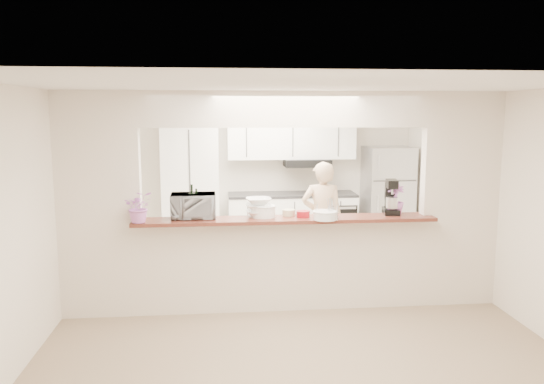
{
  "coord_description": "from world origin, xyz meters",
  "views": [
    {
      "loc": [
        -0.73,
        -5.86,
        2.27
      ],
      "look_at": [
        -0.12,
        0.3,
        1.33
      ],
      "focal_mm": 35.0,
      "sensor_mm": 36.0,
      "label": 1
    }
  ],
  "objects": [
    {
      "name": "plate_stack_a",
      "position": [
        -0.25,
        0.03,
        1.16
      ],
      "size": [
        0.29,
        0.29,
        0.13
      ],
      "color": "white",
      "rests_on": "bar_counter"
    },
    {
      "name": "bar_counter",
      "position": [
        0.0,
        -0.0,
        0.58
      ],
      "size": [
        3.4,
        0.38,
        1.09
      ],
      "color": "silver",
      "rests_on": "floor"
    },
    {
      "name": "wine_bottle_b",
      "position": [
        -1.0,
        0.07,
        1.22
      ],
      "size": [
        0.07,
        0.07,
        0.33
      ],
      "color": "black",
      "rests_on": "bar_counter"
    },
    {
      "name": "person",
      "position": [
        0.68,
        1.3,
        0.79
      ],
      "size": [
        0.62,
        0.44,
        1.59
      ],
      "primitive_type": "imported",
      "rotation": [
        0.0,
        0.0,
        3.03
      ],
      "color": "#D3AE89",
      "rests_on": "floor"
    },
    {
      "name": "red_bowl",
      "position": [
        0.2,
        -0.03,
        1.13
      ],
      "size": [
        0.15,
        0.15,
        0.07
      ],
      "primitive_type": "cylinder",
      "color": "maroon",
      "rests_on": "bar_counter"
    },
    {
      "name": "stand_mixer",
      "position": [
        1.25,
        0.06,
        1.27
      ],
      "size": [
        0.22,
        0.3,
        0.41
      ],
      "color": "black",
      "rests_on": "bar_counter"
    },
    {
      "name": "refrigerator",
      "position": [
        2.05,
        2.65,
        0.85
      ],
      "size": [
        0.75,
        0.7,
        1.7
      ],
      "primitive_type": "cube",
      "color": "#B8B7BD",
      "rests_on": "floor"
    },
    {
      "name": "flower_left",
      "position": [
        -1.6,
        -0.15,
        1.26
      ],
      "size": [
        0.36,
        0.32,
        0.34
      ],
      "primitive_type": "imported",
      "rotation": [
        0.0,
        0.0,
        0.19
      ],
      "color": "#E177D7",
      "rests_on": "bar_counter"
    },
    {
      "name": "flower_right",
      "position": [
        1.3,
        0.05,
        1.26
      ],
      "size": [
        0.24,
        0.24,
        0.35
      ],
      "primitive_type": "imported",
      "rotation": [
        0.0,
        0.0,
        -0.25
      ],
      "color": "#AE68C2",
      "rests_on": "bar_counter"
    },
    {
      "name": "wine_bottle_a",
      "position": [
        -1.05,
        0.07,
        1.24
      ],
      "size": [
        0.08,
        0.08,
        0.38
      ],
      "color": "black",
      "rests_on": "bar_counter"
    },
    {
      "name": "toaster_oven",
      "position": [
        -1.04,
        0.05,
        1.23
      ],
      "size": [
        0.51,
        0.35,
        0.27
      ],
      "primitive_type": "imported",
      "rotation": [
        0.0,
        0.0,
        0.03
      ],
      "color": "#A2A2A7",
      "rests_on": "bar_counter"
    },
    {
      "name": "plate_stack_b",
      "position": [
        0.42,
        -0.19,
        1.14
      ],
      "size": [
        0.27,
        0.27,
        0.1
      ],
      "color": "white",
      "rests_on": "bar_counter"
    },
    {
      "name": "floor",
      "position": [
        0.0,
        0.0,
        0.0
      ],
      "size": [
        6.0,
        6.0,
        0.0
      ],
      "primitive_type": "plane",
      "color": "gray",
      "rests_on": "ground"
    },
    {
      "name": "serving_bowls",
      "position": [
        -0.3,
        0.05,
        1.2
      ],
      "size": [
        0.32,
        0.32,
        0.21
      ],
      "primitive_type": "imported",
      "rotation": [
        0.0,
        0.0,
        0.11
      ],
      "color": "white",
      "rests_on": "bar_counter"
    },
    {
      "name": "partition",
      "position": [
        0.0,
        0.0,
        1.48
      ],
      "size": [
        5.0,
        0.15,
        2.5
      ],
      "color": "silver",
      "rests_on": "floor"
    },
    {
      "name": "tan_bowl",
      "position": [
        0.05,
        0.08,
        1.12
      ],
      "size": [
        0.15,
        0.15,
        0.07
      ],
      "primitive_type": "cylinder",
      "color": "#C4B68A",
      "rests_on": "bar_counter"
    },
    {
      "name": "kitchen_cabinets",
      "position": [
        -0.19,
        2.72,
        0.97
      ],
      "size": [
        3.15,
        0.62,
        2.25
      ],
      "color": "white",
      "rests_on": "floor"
    },
    {
      "name": "tile_overlay",
      "position": [
        0.0,
        1.55,
        0.01
      ],
      "size": [
        5.0,
        2.9,
        0.01
      ],
      "primitive_type": "cube",
      "color": "beige",
      "rests_on": "floor"
    },
    {
      "name": "utensil_caddy",
      "position": [
        0.45,
        -0.15,
        1.19
      ],
      "size": [
        0.28,
        0.21,
        0.23
      ],
      "color": "silver",
      "rests_on": "bar_counter"
    }
  ]
}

